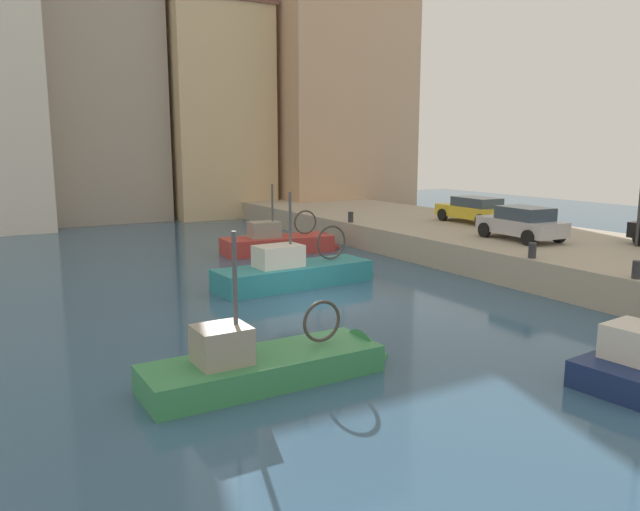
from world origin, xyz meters
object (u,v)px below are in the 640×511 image
at_px(parked_car_silver, 522,223).
at_px(mooring_bollard_north, 351,217).
at_px(fishing_boat_teal, 301,282).
at_px(parked_car_yellow, 474,210).
at_px(fishing_boat_red, 284,250).
at_px(mooring_bollard_south, 637,270).
at_px(mooring_bollard_mid, 532,250).
at_px(fishing_boat_green, 279,374).

bearing_deg(parked_car_silver, mooring_bollard_north, 108.60).
relative_size(fishing_boat_teal, parked_car_yellow, 1.56).
bearing_deg(fishing_boat_red, parked_car_yellow, -18.83).
bearing_deg(fishing_boat_teal, fishing_boat_red, 68.41).
bearing_deg(parked_car_yellow, mooring_bollard_north, 147.05).
height_order(fishing_boat_teal, parked_car_yellow, fishing_boat_teal).
bearing_deg(fishing_boat_red, parked_car_silver, -50.60).
height_order(fishing_boat_teal, mooring_bollard_south, fishing_boat_teal).
xyz_separation_m(fishing_boat_red, mooring_bollard_mid, (4.06, -11.74, 1.37)).
bearing_deg(parked_car_silver, fishing_boat_green, -156.64).
xyz_separation_m(fishing_boat_green, parked_car_silver, (14.64, 6.32, 1.83)).
bearing_deg(fishing_boat_green, mooring_bollard_north, 52.34).
xyz_separation_m(parked_car_yellow, mooring_bollard_north, (-5.36, 3.47, -0.42)).
xyz_separation_m(fishing_boat_teal, mooring_bollard_mid, (6.73, -4.99, 1.36)).
bearing_deg(fishing_boat_teal, parked_car_yellow, 16.34).
distance_m(parked_car_yellow, mooring_bollard_south, 13.63).
bearing_deg(mooring_bollard_north, mooring_bollard_mid, -90.00).
bearing_deg(mooring_bollard_north, parked_car_silver, -71.40).
bearing_deg(mooring_bollard_south, fishing_boat_green, 175.76).
distance_m(fishing_boat_teal, fishing_boat_red, 7.26).
bearing_deg(mooring_bollard_south, fishing_boat_teal, 126.82).
relative_size(fishing_boat_green, mooring_bollard_mid, 11.27).
bearing_deg(fishing_boat_red, mooring_bollard_north, 3.69).
bearing_deg(parked_car_yellow, parked_car_silver, -114.13).
xyz_separation_m(fishing_boat_green, mooring_bollard_south, (11.68, -0.87, 1.38)).
height_order(fishing_boat_green, mooring_bollard_north, fishing_boat_green).
bearing_deg(mooring_bollard_south, parked_car_yellow, 66.86).
relative_size(fishing_boat_teal, parked_car_silver, 1.76).
relative_size(fishing_boat_teal, mooring_bollard_north, 12.59).
bearing_deg(fishing_boat_green, fishing_boat_red, 62.85).
xyz_separation_m(fishing_boat_teal, parked_car_silver, (9.69, -1.79, 1.81)).
xyz_separation_m(fishing_boat_teal, mooring_bollard_south, (6.73, -8.99, 1.36)).
height_order(fishing_boat_teal, fishing_boat_green, fishing_boat_teal).
bearing_deg(mooring_bollard_north, fishing_boat_teal, -133.81).
bearing_deg(mooring_bollard_mid, fishing_boat_green, -164.98).
xyz_separation_m(fishing_boat_teal, parked_car_yellow, (12.08, 3.54, 1.78)).
bearing_deg(fishing_boat_green, parked_car_yellow, 34.39).
xyz_separation_m(fishing_boat_green, mooring_bollard_mid, (11.68, 3.13, 1.38)).
xyz_separation_m(parked_car_yellow, mooring_bollard_south, (-5.36, -12.53, -0.42)).
distance_m(fishing_boat_green, parked_car_silver, 16.06).
relative_size(parked_car_yellow, mooring_bollard_mid, 8.08).
height_order(fishing_boat_red, mooring_bollard_south, fishing_boat_red).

